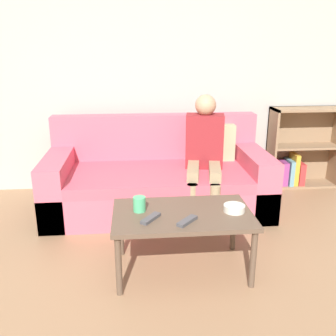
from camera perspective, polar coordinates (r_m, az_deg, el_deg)
wall_back at (r=4.01m, az=-4.47°, el=15.19°), size 12.00×0.06×2.60m
couch at (r=3.60m, az=-1.48°, el=-1.80°), size 2.05×0.96×0.85m
bookshelf at (r=4.41m, az=19.15°, el=2.05°), size 0.77×0.28×0.87m
coffee_table at (r=2.54m, az=2.20°, el=-7.73°), size 0.93×0.56×0.44m
person_adult at (r=3.45m, az=5.57°, el=3.15°), size 0.43×0.70×1.08m
cup_near at (r=2.53m, az=-4.38°, el=-5.51°), size 0.08×0.08×0.10m
tv_remote_0 at (r=2.42m, az=-2.65°, el=-7.67°), size 0.14×0.17×0.02m
tv_remote_1 at (r=2.38m, az=2.95°, el=-8.06°), size 0.15×0.16×0.02m
snack_bowl at (r=2.57m, az=10.06°, el=-6.05°), size 0.14×0.14×0.05m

